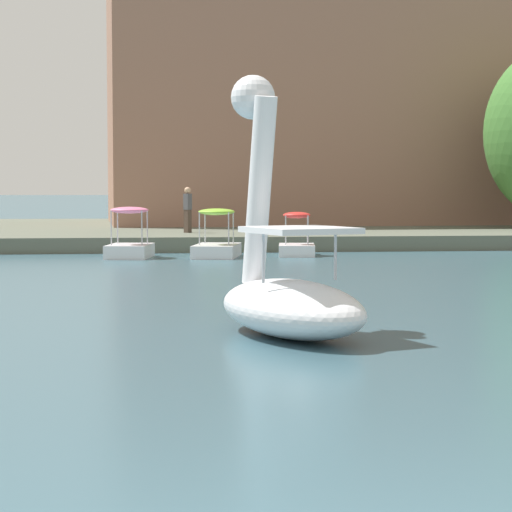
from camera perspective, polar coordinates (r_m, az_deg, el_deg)
name	(u,v)px	position (r m, az deg, el deg)	size (l,w,h in m)	color
shore_bank_far	(163,232)	(42.18, -5.30, 1.39)	(123.94, 20.57, 0.50)	#5B6051
swan_boat	(286,281)	(13.91, 1.73, -1.45)	(2.43, 3.42, 3.70)	white
pedal_boat_pink	(130,242)	(29.88, -7.19, 0.81)	(1.51, 2.13, 1.51)	white
pedal_boat_lime	(217,242)	(30.00, -2.25, 0.79)	(1.70, 2.49, 1.45)	white
pedal_boat_red	(297,243)	(30.67, 2.33, 0.72)	(1.34, 1.91, 1.34)	white
person_on_path	(188,208)	(35.27, -3.90, 2.71)	(0.31, 0.31, 1.60)	#47382D
apartment_block	(357,98)	(46.99, 5.77, 8.90)	(22.62, 10.28, 11.41)	#996B56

